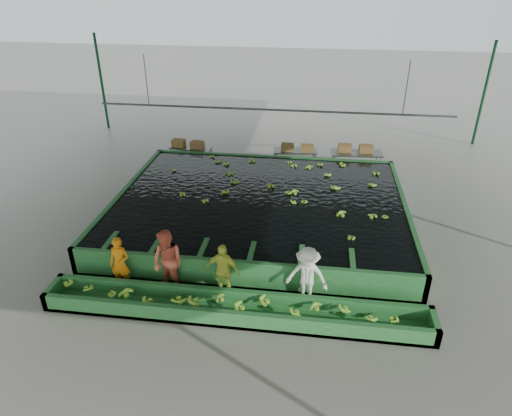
# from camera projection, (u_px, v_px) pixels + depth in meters

# --- Properties ---
(ground) EXTENTS (80.00, 80.00, 0.00)m
(ground) POSITION_uv_depth(u_px,v_px,m) (254.00, 242.00, 14.93)
(ground) COLOR slate
(ground) RESTS_ON ground
(shed_roof) EXTENTS (20.00, 22.00, 0.04)m
(shed_roof) POSITION_uv_depth(u_px,v_px,m) (254.00, 89.00, 12.58)
(shed_roof) COLOR #929397
(shed_roof) RESTS_ON shed_posts
(shed_posts) EXTENTS (20.00, 22.00, 5.00)m
(shed_posts) POSITION_uv_depth(u_px,v_px,m) (254.00, 172.00, 13.76)
(shed_posts) COLOR #0F4020
(shed_posts) RESTS_ON ground
(flotation_tank) EXTENTS (10.00, 8.00, 0.90)m
(flotation_tank) POSITION_uv_depth(u_px,v_px,m) (260.00, 209.00, 16.03)
(flotation_tank) COLOR #2A7032
(flotation_tank) RESTS_ON ground
(tank_water) EXTENTS (9.70, 7.70, 0.00)m
(tank_water) POSITION_uv_depth(u_px,v_px,m) (260.00, 198.00, 15.84)
(tank_water) COLOR black
(tank_water) RESTS_ON flotation_tank
(sorting_trough) EXTENTS (10.00, 1.00, 0.50)m
(sorting_trough) POSITION_uv_depth(u_px,v_px,m) (234.00, 308.00, 11.67)
(sorting_trough) COLOR #2A7032
(sorting_trough) RESTS_ON ground
(cableway_rail) EXTENTS (0.08, 0.08, 14.00)m
(cableway_rail) POSITION_uv_depth(u_px,v_px,m) (271.00, 110.00, 17.89)
(cableway_rail) COLOR #59605B
(cableway_rail) RESTS_ON shed_roof
(rail_hanger_left) EXTENTS (0.04, 0.04, 2.00)m
(rail_hanger_left) POSITION_uv_depth(u_px,v_px,m) (146.00, 80.00, 18.02)
(rail_hanger_left) COLOR #59605B
(rail_hanger_left) RESTS_ON shed_roof
(rail_hanger_right) EXTENTS (0.04, 0.04, 2.00)m
(rail_hanger_right) POSITION_uv_depth(u_px,v_px,m) (406.00, 88.00, 16.83)
(rail_hanger_right) COLOR #59605B
(rail_hanger_right) RESTS_ON shed_roof
(worker_a) EXTENTS (0.58, 0.39, 1.56)m
(worker_a) POSITION_uv_depth(u_px,v_px,m) (120.00, 263.00, 12.51)
(worker_a) COLOR orange
(worker_a) RESTS_ON ground
(worker_b) EXTENTS (1.13, 1.02, 1.89)m
(worker_b) POSITION_uv_depth(u_px,v_px,m) (168.00, 262.00, 12.27)
(worker_b) COLOR #DA623F
(worker_b) RESTS_ON ground
(worker_c) EXTENTS (1.01, 0.56, 1.62)m
(worker_c) POSITION_uv_depth(u_px,v_px,m) (223.00, 271.00, 12.15)
(worker_c) COLOR #CEDC3E
(worker_c) RESTS_ON ground
(worker_d) EXTENTS (1.18, 0.78, 1.71)m
(worker_d) POSITION_uv_depth(u_px,v_px,m) (307.00, 276.00, 11.87)
(worker_d) COLOR white
(worker_d) RESTS_ON ground
(packing_table_left) EXTENTS (1.95, 1.05, 0.84)m
(packing_table_left) POSITION_uv_depth(u_px,v_px,m) (192.00, 156.00, 20.52)
(packing_table_left) COLOR #59605B
(packing_table_left) RESTS_ON ground
(packing_table_mid) EXTENTS (1.95, 0.96, 0.86)m
(packing_table_mid) POSITION_uv_depth(u_px,v_px,m) (295.00, 159.00, 20.16)
(packing_table_mid) COLOR #59605B
(packing_table_mid) RESTS_ON ground
(packing_table_right) EXTENTS (2.20, 1.02, 0.97)m
(packing_table_right) POSITION_uv_depth(u_px,v_px,m) (355.00, 163.00, 19.64)
(packing_table_right) COLOR #59605B
(packing_table_right) RESTS_ON ground
(box_stack_left) EXTENTS (1.48, 0.60, 0.31)m
(box_stack_left) POSITION_uv_depth(u_px,v_px,m) (188.00, 147.00, 20.33)
(box_stack_left) COLOR olive
(box_stack_left) RESTS_ON packing_table_left
(box_stack_mid) EXTENTS (1.41, 0.42, 0.30)m
(box_stack_mid) POSITION_uv_depth(u_px,v_px,m) (297.00, 151.00, 19.88)
(box_stack_mid) COLOR olive
(box_stack_mid) RESTS_ON packing_table_mid
(box_stack_right) EXTENTS (1.46, 0.44, 0.31)m
(box_stack_right) POSITION_uv_depth(u_px,v_px,m) (355.00, 152.00, 19.48)
(box_stack_right) COLOR olive
(box_stack_right) RESTS_ON packing_table_right
(floating_bananas) EXTENTS (8.17, 5.57, 0.11)m
(floating_bananas) POSITION_uv_depth(u_px,v_px,m) (263.00, 189.00, 16.54)
(floating_bananas) COLOR #8ACD34
(floating_bananas) RESTS_ON tank_water
(trough_bananas) EXTENTS (9.18, 0.61, 0.12)m
(trough_bananas) POSITION_uv_depth(u_px,v_px,m) (234.00, 304.00, 11.60)
(trough_bananas) COLOR #8ACD34
(trough_bananas) RESTS_ON sorting_trough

